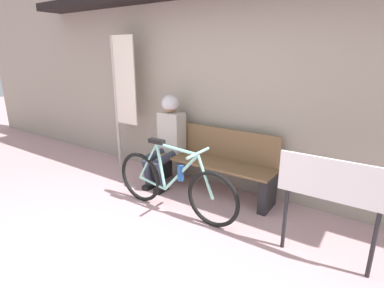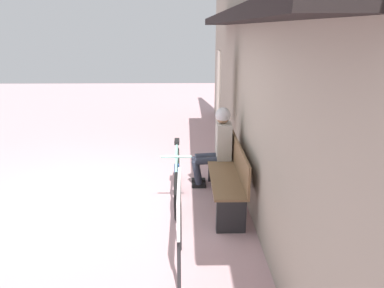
% 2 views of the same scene
% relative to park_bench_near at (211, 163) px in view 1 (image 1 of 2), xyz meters
% --- Properties ---
extents(ground_plane, '(24.00, 24.00, 0.00)m').
position_rel_park_bench_near_xyz_m(ground_plane, '(0.00, -2.01, -0.40)').
color(ground_plane, '#C69EA3').
extents(storefront_wall, '(12.00, 0.56, 3.20)m').
position_rel_park_bench_near_xyz_m(storefront_wall, '(0.00, 0.30, 1.26)').
color(storefront_wall, '#9E9384').
rests_on(storefront_wall, ground_plane).
extents(park_bench_near, '(1.70, 0.42, 0.85)m').
position_rel_park_bench_near_xyz_m(park_bench_near, '(0.00, 0.00, 0.00)').
color(park_bench_near, brown).
rests_on(park_bench_near, ground_plane).
extents(bicycle, '(1.66, 0.40, 0.85)m').
position_rel_park_bench_near_xyz_m(bicycle, '(-0.07, -0.72, -0.05)').
color(bicycle, black).
rests_on(bicycle, ground_plane).
extents(person_seated, '(0.34, 0.60, 1.24)m').
position_rel_park_bench_near_xyz_m(person_seated, '(-0.64, -0.10, 0.31)').
color(person_seated, '#2D3342').
rests_on(person_seated, ground_plane).
extents(banner_pole, '(0.45, 0.05, 2.02)m').
position_rel_park_bench_near_xyz_m(banner_pole, '(-1.55, -0.03, 0.86)').
color(banner_pole, '#B7B2A8').
rests_on(banner_pole, ground_plane).
extents(signboard, '(0.89, 0.04, 0.96)m').
position_rel_park_bench_near_xyz_m(signboard, '(1.54, -0.67, 0.31)').
color(signboard, '#232326').
rests_on(signboard, ground_plane).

